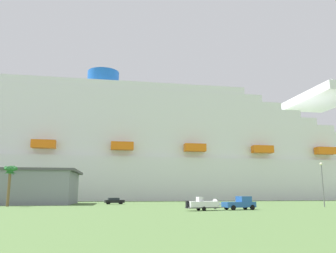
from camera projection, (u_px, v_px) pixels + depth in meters
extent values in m
plane|color=#4C6B38|center=(174.00, 203.00, 100.14)|extent=(600.00, 600.00, 0.00)
cube|color=white|center=(184.00, 181.00, 145.99)|extent=(230.99, 37.05, 15.90)
cube|color=white|center=(183.00, 158.00, 147.76)|extent=(203.27, 34.07, 2.93)
cube|color=white|center=(173.00, 151.00, 147.49)|extent=(192.24, 33.76, 2.93)
cube|color=white|center=(162.00, 144.00, 147.23)|extent=(180.88, 33.18, 2.93)
cube|color=white|center=(151.00, 137.00, 146.96)|extent=(169.51, 32.98, 2.93)
cube|color=white|center=(141.00, 130.00, 146.69)|extent=(158.66, 32.79, 2.93)
cube|color=white|center=(130.00, 122.00, 146.42)|extent=(152.44, 32.48, 2.93)
cube|color=white|center=(119.00, 115.00, 146.15)|extent=(147.53, 32.28, 2.93)
cube|color=white|center=(108.00, 108.00, 145.88)|extent=(140.03, 31.92, 2.93)
cube|color=white|center=(97.00, 101.00, 145.61)|extent=(132.95, 31.44, 2.93)
cube|color=white|center=(86.00, 93.00, 145.34)|extent=(127.62, 30.51, 2.93)
cube|color=white|center=(325.00, 98.00, 165.73)|extent=(23.16, 40.34, 4.00)
cylinder|color=#1959B2|center=(103.00, 82.00, 147.62)|extent=(13.21, 13.21, 8.14)
cylinder|color=silver|center=(333.00, 91.00, 167.31)|extent=(0.80, 0.80, 12.00)
cube|color=orange|center=(44.00, 144.00, 120.16)|extent=(8.01, 3.21, 2.80)
cube|color=orange|center=(122.00, 146.00, 124.95)|extent=(8.01, 3.21, 2.80)
cube|color=orange|center=(195.00, 148.00, 129.75)|extent=(8.01, 3.21, 2.80)
cube|color=orange|center=(262.00, 149.00, 134.55)|extent=(8.01, 3.21, 2.80)
cube|color=orange|center=(325.00, 151.00, 139.35)|extent=(8.01, 3.21, 2.80)
cube|color=#2659A5|center=(239.00, 205.00, 57.83)|extent=(5.91, 3.24, 0.90)
cube|color=#2659A5|center=(244.00, 199.00, 58.40)|extent=(2.39, 2.26, 0.90)
cube|color=#26333F|center=(247.00, 200.00, 58.64)|extent=(0.49, 1.66, 0.63)
cylinder|color=black|center=(245.00, 207.00, 59.42)|extent=(0.84, 0.46, 0.80)
cylinder|color=black|center=(252.00, 207.00, 57.62)|extent=(0.84, 0.46, 0.80)
cylinder|color=black|center=(226.00, 207.00, 57.93)|extent=(0.84, 0.46, 0.80)
cylinder|color=black|center=(233.00, 208.00, 56.13)|extent=(0.84, 0.46, 0.80)
cube|color=#595960|center=(203.00, 208.00, 55.03)|extent=(5.75, 2.89, 0.16)
cube|color=#595960|center=(220.00, 207.00, 56.32)|extent=(1.78, 0.54, 0.10)
cylinder|color=black|center=(198.00, 208.00, 55.73)|extent=(0.67, 0.36, 0.64)
cylinder|color=black|center=(204.00, 209.00, 54.07)|extent=(0.67, 0.36, 0.64)
cube|color=white|center=(202.00, 204.00, 55.13)|extent=(5.30, 2.95, 0.90)
cone|color=white|center=(218.00, 204.00, 56.28)|extent=(1.55, 1.89, 1.65)
cube|color=silver|center=(200.00, 199.00, 55.08)|extent=(1.01, 1.16, 0.70)
cube|color=black|center=(187.00, 204.00, 54.06)|extent=(0.47, 0.57, 1.10)
cylinder|color=brown|center=(9.00, 189.00, 72.93)|extent=(0.58, 0.58, 7.23)
cone|color=#287233|center=(12.00, 171.00, 73.69)|extent=(0.74, 2.52, 2.38)
cone|color=#287233|center=(12.00, 171.00, 73.91)|extent=(2.00, 2.47, 2.38)
cone|color=#287233|center=(11.00, 171.00, 74.01)|extent=(2.78, 0.74, 1.92)
cone|color=#287233|center=(10.00, 171.00, 73.96)|extent=(2.70, 1.68, 2.21)
cone|color=#287233|center=(8.00, 171.00, 73.66)|extent=(1.40, 2.84, 1.96)
cone|color=#287233|center=(8.00, 171.00, 73.46)|extent=(1.44, 2.88, 1.81)
cone|color=#287233|center=(9.00, 171.00, 73.29)|extent=(2.61, 2.34, 1.75)
cone|color=#287233|center=(11.00, 171.00, 73.29)|extent=(2.81, 1.64, 2.01)
cone|color=#287233|center=(12.00, 171.00, 73.49)|extent=(2.02, 2.77, 1.80)
sphere|color=#287233|center=(10.00, 171.00, 73.61)|extent=(1.10, 1.10, 1.10)
cylinder|color=slate|center=(323.00, 186.00, 69.81)|extent=(0.20, 0.20, 8.28)
sphere|color=#F9F2CC|center=(321.00, 164.00, 70.64)|extent=(0.56, 0.56, 0.56)
cylinder|color=black|center=(1.00, 203.00, 82.59)|extent=(0.69, 0.32, 0.66)
cylinder|color=black|center=(2.00, 203.00, 84.34)|extent=(0.69, 0.32, 0.66)
cube|color=black|center=(115.00, 201.00, 87.81)|extent=(5.04, 2.63, 0.70)
cube|color=#1E232D|center=(114.00, 199.00, 87.84)|extent=(2.93, 2.08, 0.55)
cylinder|color=black|center=(120.00, 203.00, 89.12)|extent=(0.69, 0.33, 0.66)
cylinder|color=black|center=(121.00, 203.00, 87.46)|extent=(0.69, 0.33, 0.66)
cylinder|color=black|center=(108.00, 203.00, 88.02)|extent=(0.69, 0.33, 0.66)
cylinder|color=black|center=(109.00, 203.00, 86.37)|extent=(0.69, 0.33, 0.66)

